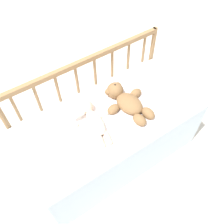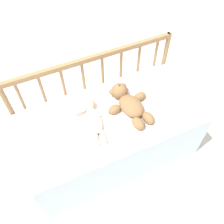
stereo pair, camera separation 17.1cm
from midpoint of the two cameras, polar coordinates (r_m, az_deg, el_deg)
ground_plane at (r=2.19m, az=2.24°, el=-9.21°), size 12.00×12.00×0.00m
crib_mattress at (r=1.97m, az=2.47°, el=-5.71°), size 1.30×0.63×0.52m
crib_rail at (r=1.90m, az=-1.69°, el=7.28°), size 1.30×0.04×0.81m
blanket at (r=1.75m, az=3.08°, el=-1.26°), size 0.78×0.50×0.01m
teddy_bear at (r=1.78m, az=6.64°, el=1.83°), size 0.32×0.42×0.13m
baby at (r=1.70m, az=-1.55°, el=-1.40°), size 0.27×0.38×0.10m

